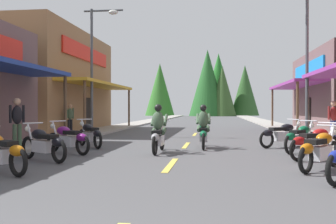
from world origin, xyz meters
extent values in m
cube|color=#4C4C4F|center=(0.00, 27.66, -0.05)|extent=(9.70, 85.33, 0.10)
cube|color=#9E9991|center=(-5.90, 27.66, 0.06)|extent=(2.09, 85.33, 0.12)
cube|color=#9E9991|center=(5.90, 27.66, 0.06)|extent=(2.09, 85.33, 0.12)
cube|color=#E0C64C|center=(0.00, 8.14, 0.01)|extent=(0.16, 2.40, 0.01)
cube|color=#E0C64C|center=(0.00, 13.29, 0.01)|extent=(0.16, 2.40, 0.01)
cube|color=#E0C64C|center=(0.00, 19.53, 0.01)|extent=(0.16, 2.40, 0.01)
cube|color=#E0C64C|center=(0.00, 26.17, 0.01)|extent=(0.16, 2.40, 0.01)
cube|color=#E0C64C|center=(0.00, 32.08, 0.01)|extent=(0.16, 2.40, 0.01)
cube|color=#E0C64C|center=(0.00, 37.47, 0.01)|extent=(0.16, 2.40, 0.01)
cube|color=#E0C64C|center=(0.00, 42.98, 0.01)|extent=(0.16, 2.40, 0.01)
cube|color=#E0C64C|center=(0.00, 49.95, 0.01)|extent=(0.16, 2.40, 0.01)
cube|color=#E0C64C|center=(0.00, 55.74, 0.01)|extent=(0.16, 2.40, 0.01)
cube|color=#E0C64C|center=(0.00, 61.85, 0.01)|extent=(0.16, 2.40, 0.01)
cylinder|color=brown|center=(-5.34, 14.46, 1.41)|extent=(0.14, 0.14, 2.82)
cube|color=olive|center=(-11.10, 21.86, 3.11)|extent=(8.32, 11.36, 6.22)
cube|color=gold|center=(-6.04, 21.86, 2.90)|extent=(1.80, 10.22, 0.16)
cylinder|color=brown|center=(-5.34, 16.95, 1.41)|extent=(0.14, 0.14, 2.82)
cylinder|color=brown|center=(-5.34, 26.77, 1.41)|extent=(0.14, 0.14, 2.82)
cube|color=red|center=(-6.88, 21.86, 4.85)|extent=(0.10, 7.95, 0.90)
cube|color=black|center=(-6.90, 21.86, 1.05)|extent=(0.08, 1.10, 2.10)
cylinder|color=brown|center=(5.34, 16.94, 1.41)|extent=(0.14, 0.14, 2.82)
cube|color=#8C338C|center=(6.04, 23.47, 2.90)|extent=(1.80, 9.20, 0.16)
cylinder|color=brown|center=(5.34, 19.07, 1.41)|extent=(0.14, 0.14, 2.82)
cylinder|color=brown|center=(5.34, 27.87, 1.41)|extent=(0.14, 0.14, 2.82)
cube|color=#197FCC|center=(6.88, 23.47, 3.85)|extent=(0.10, 7.16, 0.90)
cube|color=black|center=(6.90, 23.47, 1.05)|extent=(0.08, 1.10, 2.10)
cylinder|color=#474C51|center=(-5.25, 17.77, 3.29)|extent=(0.14, 0.14, 6.57)
cylinder|color=#474C51|center=(-4.62, 17.77, 6.47)|extent=(2.06, 0.10, 0.10)
ellipsoid|color=silver|center=(-4.10, 17.77, 6.37)|extent=(0.50, 0.30, 0.24)
cylinder|color=#474C51|center=(5.25, 16.62, 3.40)|extent=(0.14, 0.14, 6.81)
torus|color=black|center=(3.31, 5.88, 0.32)|extent=(0.52, 0.53, 0.64)
torus|color=black|center=(4.00, 8.39, 0.32)|extent=(0.47, 0.57, 0.64)
torus|color=black|center=(3.08, 7.20, 0.32)|extent=(0.47, 0.57, 0.64)
cube|color=silver|center=(3.54, 7.80, 0.40)|extent=(0.65, 0.73, 0.32)
ellipsoid|color=#BF660C|center=(3.66, 7.95, 0.72)|extent=(0.60, 0.64, 0.28)
cube|color=black|center=(3.39, 7.60, 0.68)|extent=(0.59, 0.65, 0.12)
ellipsoid|color=#BF660C|center=(3.11, 7.24, 0.55)|extent=(0.46, 0.49, 0.24)
cylinder|color=silver|center=(3.92, 8.29, 0.65)|extent=(0.27, 0.33, 0.71)
cylinder|color=silver|center=(3.85, 8.19, 1.02)|extent=(0.50, 0.40, 0.04)
sphere|color=white|center=(4.02, 8.41, 0.85)|extent=(0.16, 0.16, 0.16)
torus|color=black|center=(4.50, 10.17, 0.32)|extent=(0.56, 0.48, 0.64)
torus|color=black|center=(3.33, 9.23, 0.32)|extent=(0.56, 0.48, 0.64)
cube|color=silver|center=(3.92, 9.70, 0.40)|extent=(0.72, 0.66, 0.32)
ellipsoid|color=#A51414|center=(4.07, 9.82, 0.72)|extent=(0.64, 0.60, 0.28)
cube|color=black|center=(3.72, 9.54, 0.68)|extent=(0.64, 0.59, 0.12)
ellipsoid|color=#A51414|center=(3.37, 9.26, 0.55)|extent=(0.49, 0.46, 0.24)
cylinder|color=silver|center=(4.40, 10.09, 0.65)|extent=(0.33, 0.28, 0.71)
cylinder|color=silver|center=(4.31, 10.01, 1.02)|extent=(0.41, 0.49, 0.04)
sphere|color=white|center=(4.53, 10.19, 0.85)|extent=(0.16, 0.16, 0.16)
torus|color=black|center=(4.35, 12.02, 0.32)|extent=(0.47, 0.56, 0.64)
torus|color=black|center=(3.43, 10.84, 0.32)|extent=(0.47, 0.56, 0.64)
cube|color=silver|center=(3.89, 11.43, 0.40)|extent=(0.65, 0.72, 0.32)
ellipsoid|color=#0C5933|center=(4.01, 11.59, 0.72)|extent=(0.60, 0.64, 0.28)
cube|color=black|center=(3.74, 11.24, 0.68)|extent=(0.59, 0.64, 0.12)
ellipsoid|color=#0C5933|center=(3.46, 10.88, 0.55)|extent=(0.46, 0.49, 0.24)
cylinder|color=silver|center=(4.27, 11.92, 0.65)|extent=(0.28, 0.33, 0.71)
cylinder|color=silver|center=(4.20, 11.83, 1.02)|extent=(0.50, 0.40, 0.04)
sphere|color=white|center=(4.37, 12.04, 0.85)|extent=(0.16, 0.16, 0.16)
torus|color=black|center=(4.21, 13.39, 0.32)|extent=(0.59, 0.43, 0.64)
torus|color=black|center=(2.94, 12.58, 0.32)|extent=(0.59, 0.43, 0.64)
cube|color=silver|center=(3.58, 12.98, 0.40)|extent=(0.74, 0.61, 0.32)
ellipsoid|color=black|center=(3.75, 13.09, 0.72)|extent=(0.64, 0.57, 0.28)
cube|color=black|center=(3.37, 12.85, 0.68)|extent=(0.66, 0.56, 0.12)
ellipsoid|color=black|center=(2.99, 12.61, 0.55)|extent=(0.50, 0.44, 0.24)
cylinder|color=silver|center=(4.10, 13.32, 0.65)|extent=(0.35, 0.25, 0.71)
cylinder|color=silver|center=(4.00, 13.25, 1.02)|extent=(0.36, 0.53, 0.04)
sphere|color=white|center=(4.23, 13.40, 0.85)|extent=(0.16, 0.16, 0.16)
torus|color=black|center=(-2.96, 6.07, 0.32)|extent=(0.60, 0.41, 0.64)
cube|color=black|center=(-3.39, 6.32, 0.68)|extent=(0.66, 0.54, 0.12)
ellipsoid|color=#BF660C|center=(-3.00, 6.09, 0.55)|extent=(0.50, 0.43, 0.24)
torus|color=black|center=(-4.17, 8.87, 0.32)|extent=(0.59, 0.43, 0.64)
torus|color=black|center=(-2.91, 8.05, 0.32)|extent=(0.59, 0.43, 0.64)
cube|color=silver|center=(-3.54, 8.46, 0.40)|extent=(0.74, 0.62, 0.32)
ellipsoid|color=black|center=(-3.71, 8.57, 0.72)|extent=(0.64, 0.57, 0.28)
cube|color=black|center=(-3.33, 8.32, 0.68)|extent=(0.66, 0.56, 0.12)
ellipsoid|color=black|center=(-2.95, 8.08, 0.55)|extent=(0.50, 0.44, 0.24)
cylinder|color=silver|center=(-4.06, 8.79, 0.65)|extent=(0.34, 0.25, 0.71)
cylinder|color=silver|center=(-3.96, 8.73, 1.02)|extent=(0.36, 0.53, 0.04)
sphere|color=white|center=(-4.19, 8.88, 0.85)|extent=(0.16, 0.16, 0.16)
torus|color=black|center=(-4.16, 10.53, 0.32)|extent=(0.60, 0.42, 0.64)
torus|color=black|center=(-2.88, 9.75, 0.32)|extent=(0.60, 0.42, 0.64)
cube|color=silver|center=(-3.52, 10.14, 0.40)|extent=(0.74, 0.60, 0.32)
ellipsoid|color=#721972|center=(-3.69, 10.24, 0.72)|extent=(0.64, 0.57, 0.28)
cube|color=black|center=(-3.31, 10.01, 0.68)|extent=(0.66, 0.55, 0.12)
ellipsoid|color=#721972|center=(-2.92, 9.77, 0.55)|extent=(0.50, 0.43, 0.24)
cylinder|color=silver|center=(-4.05, 10.46, 0.65)|extent=(0.35, 0.25, 0.71)
cylinder|color=silver|center=(-3.95, 10.40, 1.02)|extent=(0.35, 0.53, 0.04)
sphere|color=white|center=(-4.18, 10.55, 0.85)|extent=(0.16, 0.16, 0.16)
torus|color=black|center=(-3.96, 12.70, 0.32)|extent=(0.49, 0.55, 0.64)
torus|color=black|center=(-2.98, 11.56, 0.32)|extent=(0.49, 0.55, 0.64)
cube|color=silver|center=(-3.47, 12.13, 0.40)|extent=(0.67, 0.71, 0.32)
ellipsoid|color=black|center=(-3.60, 12.28, 0.72)|extent=(0.61, 0.63, 0.28)
cube|color=black|center=(-3.30, 11.94, 0.68)|extent=(0.60, 0.64, 0.12)
ellipsoid|color=black|center=(-3.01, 11.60, 0.55)|extent=(0.47, 0.49, 0.24)
cylinder|color=silver|center=(-3.87, 12.60, 0.65)|extent=(0.29, 0.32, 0.71)
cylinder|color=silver|center=(-3.79, 12.51, 1.02)|extent=(0.48, 0.42, 0.04)
sphere|color=white|center=(-3.97, 12.73, 0.85)|extent=(0.16, 0.16, 0.16)
torus|color=black|center=(-0.70, 11.56, 0.32)|extent=(0.11, 0.64, 0.64)
torus|color=black|center=(-0.71, 10.06, 0.32)|extent=(0.11, 0.64, 0.64)
cube|color=silver|center=(-0.70, 10.81, 0.40)|extent=(0.29, 0.70, 0.32)
ellipsoid|color=#99999E|center=(-0.70, 11.01, 0.72)|extent=(0.32, 0.56, 0.28)
cube|color=black|center=(-0.71, 10.56, 0.68)|extent=(0.28, 0.60, 0.12)
ellipsoid|color=#99999E|center=(-0.71, 10.11, 0.55)|extent=(0.24, 0.44, 0.24)
cylinder|color=silver|center=(-0.70, 11.43, 0.65)|extent=(0.06, 0.37, 0.71)
cylinder|color=silver|center=(-0.70, 11.31, 1.02)|extent=(0.60, 0.04, 0.04)
sphere|color=white|center=(-0.70, 11.59, 0.85)|extent=(0.16, 0.16, 0.16)
ellipsoid|color=#3F593F|center=(-0.71, 10.66, 1.05)|extent=(0.38, 0.38, 0.64)
sphere|color=black|center=(-0.70, 10.71, 1.45)|extent=(0.24, 0.24, 0.24)
cylinder|color=#3F593F|center=(-0.86, 10.83, 0.70)|extent=(0.14, 0.42, 0.24)
cylinder|color=#3F593F|center=(-0.91, 10.96, 1.05)|extent=(0.10, 0.51, 0.40)
cylinder|color=#3F593F|center=(-0.54, 10.83, 0.70)|extent=(0.14, 0.42, 0.24)
cylinder|color=#3F593F|center=(-0.49, 10.96, 1.05)|extent=(0.10, 0.51, 0.40)
torus|color=black|center=(0.66, 13.15, 0.32)|extent=(0.12, 0.64, 0.64)
torus|color=black|center=(0.71, 11.65, 0.32)|extent=(0.12, 0.64, 0.64)
cube|color=silver|center=(0.69, 12.40, 0.40)|extent=(0.30, 0.71, 0.32)
ellipsoid|color=#0C5933|center=(0.68, 12.60, 0.72)|extent=(0.34, 0.57, 0.28)
cube|color=black|center=(0.70, 12.15, 0.68)|extent=(0.30, 0.61, 0.12)
ellipsoid|color=#0C5933|center=(0.71, 11.70, 0.55)|extent=(0.25, 0.45, 0.24)
cylinder|color=silver|center=(0.67, 13.02, 0.65)|extent=(0.07, 0.37, 0.71)
cylinder|color=silver|center=(0.67, 12.90, 1.02)|extent=(0.60, 0.06, 0.04)
sphere|color=white|center=(0.66, 13.18, 0.85)|extent=(0.16, 0.16, 0.16)
ellipsoid|color=#3F593F|center=(0.69, 12.25, 1.05)|extent=(0.39, 0.39, 0.64)
sphere|color=black|center=(0.69, 12.30, 1.45)|extent=(0.24, 0.24, 0.24)
cylinder|color=#3F593F|center=(0.53, 12.42, 0.70)|extent=(0.15, 0.43, 0.24)
cylinder|color=#3F593F|center=(0.48, 12.55, 1.05)|extent=(0.12, 0.51, 0.40)
cylinder|color=#3F593F|center=(0.85, 12.43, 0.70)|extent=(0.15, 0.43, 0.24)
cylinder|color=#3F593F|center=(0.89, 12.56, 1.05)|extent=(0.12, 0.51, 0.40)
cylinder|color=black|center=(-6.53, 18.18, 0.42)|extent=(0.14, 0.14, 0.84)
cylinder|color=black|center=(-6.60, 18.02, 0.42)|extent=(0.14, 0.14, 0.84)
ellipsoid|color=#3F593F|center=(-6.56, 18.10, 1.13)|extent=(0.38, 0.43, 0.59)
cylinder|color=#3F593F|center=(-6.47, 18.32, 1.16)|extent=(0.09, 0.09, 0.56)
cylinder|color=#3F593F|center=(-6.66, 17.88, 1.16)|extent=(0.09, 0.09, 0.56)
sphere|color=tan|center=(-6.56, 18.10, 1.55)|extent=(0.23, 0.23, 0.23)
cylinder|color=#3F593F|center=(-5.52, 10.89, 0.45)|extent=(0.14, 0.14, 0.90)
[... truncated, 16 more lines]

